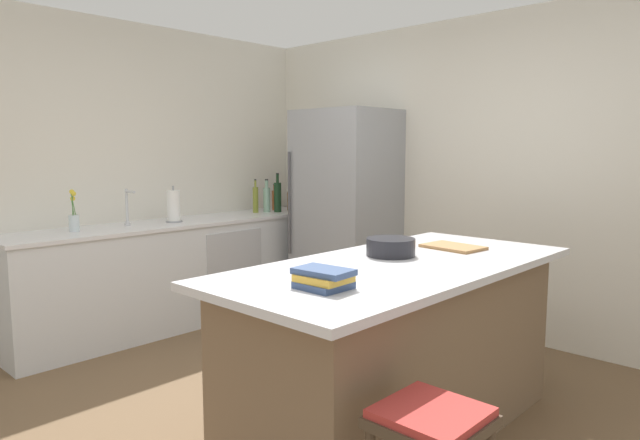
{
  "coord_description": "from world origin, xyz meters",
  "views": [
    {
      "loc": [
        2.16,
        -2.07,
        1.52
      ],
      "look_at": [
        -0.72,
        0.96,
        1.0
      ],
      "focal_mm": 31.68,
      "sensor_mm": 36.0,
      "label": 1
    }
  ],
  "objects_px": {
    "gin_bottle": "(267,199)",
    "cutting_board": "(453,247)",
    "paper_towel_roll": "(174,207)",
    "refrigerator": "(346,213)",
    "wine_bottle": "(278,196)",
    "whiskey_bottle": "(291,200)",
    "bar_stool": "(431,439)",
    "hot_sauce_bottle": "(298,200)",
    "kitchen_island": "(398,348)",
    "cookbook_stack": "(324,278)",
    "flower_vase": "(74,218)",
    "mixing_bowl": "(391,247)",
    "sink_faucet": "(128,206)",
    "olive_oil_bottle": "(256,199)",
    "vinegar_bottle": "(275,199)"
  },
  "relations": [
    {
      "from": "gin_bottle",
      "to": "mixing_bowl",
      "type": "distance_m",
      "value": 2.67
    },
    {
      "from": "hot_sauce_bottle",
      "to": "cookbook_stack",
      "type": "distance_m",
      "value": 3.48
    },
    {
      "from": "hot_sauce_bottle",
      "to": "refrigerator",
      "type": "bearing_deg",
      "value": -10.68
    },
    {
      "from": "bar_stool",
      "to": "whiskey_bottle",
      "type": "bearing_deg",
      "value": 143.53
    },
    {
      "from": "flower_vase",
      "to": "hot_sauce_bottle",
      "type": "relative_size",
      "value": 1.31
    },
    {
      "from": "sink_faucet",
      "to": "flower_vase",
      "type": "distance_m",
      "value": 0.45
    },
    {
      "from": "refrigerator",
      "to": "mixing_bowl",
      "type": "distance_m",
      "value": 2.09
    },
    {
      "from": "olive_oil_bottle",
      "to": "refrigerator",
      "type": "bearing_deg",
      "value": 20.56
    },
    {
      "from": "whiskey_bottle",
      "to": "gin_bottle",
      "type": "xyz_separation_m",
      "value": [
        -0.06,
        -0.27,
        0.03
      ]
    },
    {
      "from": "sink_faucet",
      "to": "olive_oil_bottle",
      "type": "xyz_separation_m",
      "value": [
        0.02,
        1.34,
        -0.02
      ]
    },
    {
      "from": "sink_faucet",
      "to": "gin_bottle",
      "type": "distance_m",
      "value": 1.45
    },
    {
      "from": "olive_oil_bottle",
      "to": "vinegar_bottle",
      "type": "bearing_deg",
      "value": 99.96
    },
    {
      "from": "mixing_bowl",
      "to": "cookbook_stack",
      "type": "bearing_deg",
      "value": -73.34
    },
    {
      "from": "cutting_board",
      "to": "flower_vase",
      "type": "bearing_deg",
      "value": -155.54
    },
    {
      "from": "whiskey_bottle",
      "to": "gin_bottle",
      "type": "relative_size",
      "value": 0.83
    },
    {
      "from": "bar_stool",
      "to": "whiskey_bottle",
      "type": "distance_m",
      "value": 3.98
    },
    {
      "from": "refrigerator",
      "to": "sink_faucet",
      "type": "bearing_deg",
      "value": -118.52
    },
    {
      "from": "flower_vase",
      "to": "wine_bottle",
      "type": "relative_size",
      "value": 0.83
    },
    {
      "from": "whiskey_bottle",
      "to": "cookbook_stack",
      "type": "distance_m",
      "value": 3.43
    },
    {
      "from": "wine_bottle",
      "to": "cutting_board",
      "type": "bearing_deg",
      "value": -18.35
    },
    {
      "from": "sink_faucet",
      "to": "flower_vase",
      "type": "bearing_deg",
      "value": -87.77
    },
    {
      "from": "refrigerator",
      "to": "vinegar_bottle",
      "type": "bearing_deg",
      "value": -177.93
    },
    {
      "from": "wine_bottle",
      "to": "olive_oil_bottle",
      "type": "distance_m",
      "value": 0.22
    },
    {
      "from": "kitchen_island",
      "to": "paper_towel_roll",
      "type": "relative_size",
      "value": 6.8
    },
    {
      "from": "gin_bottle",
      "to": "cutting_board",
      "type": "bearing_deg",
      "value": -16.19
    },
    {
      "from": "cookbook_stack",
      "to": "hot_sauce_bottle",
      "type": "bearing_deg",
      "value": 137.49
    },
    {
      "from": "hot_sauce_bottle",
      "to": "whiskey_bottle",
      "type": "bearing_deg",
      "value": -94.55
    },
    {
      "from": "gin_bottle",
      "to": "olive_oil_bottle",
      "type": "bearing_deg",
      "value": -109.47
    },
    {
      "from": "refrigerator",
      "to": "hot_sauce_bottle",
      "type": "distance_m",
      "value": 0.8
    },
    {
      "from": "flower_vase",
      "to": "paper_towel_roll",
      "type": "relative_size",
      "value": 1.03
    },
    {
      "from": "paper_towel_roll",
      "to": "cutting_board",
      "type": "xyz_separation_m",
      "value": [
        2.51,
        0.34,
        -0.09
      ]
    },
    {
      "from": "whiskey_bottle",
      "to": "gin_bottle",
      "type": "bearing_deg",
      "value": -102.1
    },
    {
      "from": "whiskey_bottle",
      "to": "olive_oil_bottle",
      "type": "bearing_deg",
      "value": -104.29
    },
    {
      "from": "kitchen_island",
      "to": "cookbook_stack",
      "type": "distance_m",
      "value": 0.85
    },
    {
      "from": "sink_faucet",
      "to": "cookbook_stack",
      "type": "distance_m",
      "value": 2.75
    },
    {
      "from": "mixing_bowl",
      "to": "hot_sauce_bottle",
      "type": "bearing_deg",
      "value": 146.34
    },
    {
      "from": "hot_sauce_bottle",
      "to": "gin_bottle",
      "type": "xyz_separation_m",
      "value": [
        -0.07,
        -0.37,
        0.04
      ]
    },
    {
      "from": "sink_faucet",
      "to": "mixing_bowl",
      "type": "height_order",
      "value": "sink_faucet"
    },
    {
      "from": "bar_stool",
      "to": "paper_towel_roll",
      "type": "bearing_deg",
      "value": 162.7
    },
    {
      "from": "paper_towel_roll",
      "to": "gin_bottle",
      "type": "xyz_separation_m",
      "value": [
        -0.02,
        1.07,
        -0.0
      ]
    },
    {
      "from": "wine_bottle",
      "to": "mixing_bowl",
      "type": "bearing_deg",
      "value": -28.51
    },
    {
      "from": "sink_faucet",
      "to": "olive_oil_bottle",
      "type": "distance_m",
      "value": 1.34
    },
    {
      "from": "mixing_bowl",
      "to": "refrigerator",
      "type": "bearing_deg",
      "value": 137.75
    },
    {
      "from": "bar_stool",
      "to": "hot_sauce_bottle",
      "type": "distance_m",
      "value": 4.03
    },
    {
      "from": "paper_towel_roll",
      "to": "wine_bottle",
      "type": "distance_m",
      "value": 1.15
    },
    {
      "from": "refrigerator",
      "to": "wine_bottle",
      "type": "distance_m",
      "value": 0.8
    },
    {
      "from": "gin_bottle",
      "to": "cookbook_stack",
      "type": "relative_size",
      "value": 1.27
    },
    {
      "from": "sink_faucet",
      "to": "kitchen_island",
      "type": "bearing_deg",
      "value": 3.14
    },
    {
      "from": "kitchen_island",
      "to": "mixing_bowl",
      "type": "relative_size",
      "value": 7.8
    },
    {
      "from": "wine_bottle",
      "to": "cookbook_stack",
      "type": "height_order",
      "value": "wine_bottle"
    }
  ]
}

